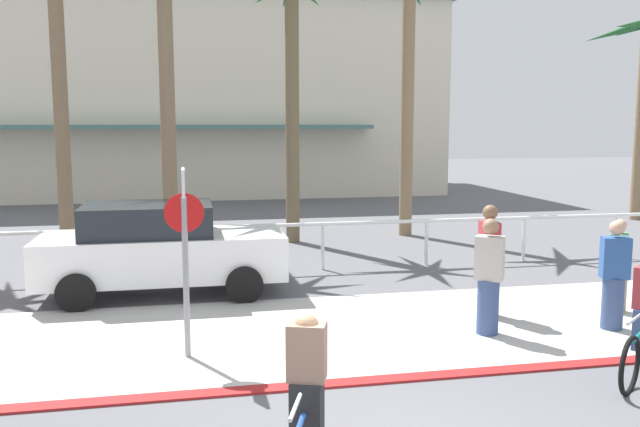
{
  "coord_description": "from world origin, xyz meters",
  "views": [
    {
      "loc": [
        -1.69,
        -5.34,
        3.15
      ],
      "look_at": [
        0.61,
        6.0,
        1.58
      ],
      "focal_mm": 37.43,
      "sensor_mm": 36.0,
      "label": 1
    }
  ],
  "objects_px": {
    "palm_tree_3": "(291,40)",
    "pedestrian_3": "(614,280)",
    "palm_tree_2": "(166,20)",
    "pedestrian_2": "(488,265)",
    "pedestrian_0": "(489,281)",
    "palm_tree_4": "(408,45)",
    "pedestrian_1": "(618,270)",
    "car_white_1": "(160,248)",
    "cyclist_blue_0": "(306,400)",
    "stop_sign_bike_lane": "(185,236)"
  },
  "relations": [
    {
      "from": "palm_tree_2",
      "to": "pedestrian_0",
      "type": "distance_m",
      "value": 10.07
    },
    {
      "from": "palm_tree_4",
      "to": "cyclist_blue_0",
      "type": "height_order",
      "value": "palm_tree_4"
    },
    {
      "from": "pedestrian_2",
      "to": "pedestrian_3",
      "type": "height_order",
      "value": "pedestrian_2"
    },
    {
      "from": "palm_tree_3",
      "to": "palm_tree_4",
      "type": "bearing_deg",
      "value": 8.7
    },
    {
      "from": "palm_tree_2",
      "to": "pedestrian_0",
      "type": "bearing_deg",
      "value": -57.93
    },
    {
      "from": "pedestrian_1",
      "to": "pedestrian_2",
      "type": "xyz_separation_m",
      "value": [
        -2.21,
        0.22,
        0.14
      ]
    },
    {
      "from": "pedestrian_3",
      "to": "palm_tree_3",
      "type": "bearing_deg",
      "value": 112.88
    },
    {
      "from": "palm_tree_4",
      "to": "pedestrian_0",
      "type": "height_order",
      "value": "palm_tree_4"
    },
    {
      "from": "palm_tree_4",
      "to": "pedestrian_0",
      "type": "xyz_separation_m",
      "value": [
        -1.7,
        -8.86,
        -4.46
      ]
    },
    {
      "from": "palm_tree_4",
      "to": "pedestrian_0",
      "type": "distance_m",
      "value": 10.06
    },
    {
      "from": "pedestrian_1",
      "to": "car_white_1",
      "type": "bearing_deg",
      "value": 159.92
    },
    {
      "from": "stop_sign_bike_lane",
      "to": "cyclist_blue_0",
      "type": "xyz_separation_m",
      "value": [
        1.03,
        -3.26,
        -0.98
      ]
    },
    {
      "from": "palm_tree_2",
      "to": "cyclist_blue_0",
      "type": "xyz_separation_m",
      "value": [
        1.36,
        -10.92,
        -4.85
      ]
    },
    {
      "from": "pedestrian_3",
      "to": "pedestrian_0",
      "type": "bearing_deg",
      "value": 175.71
    },
    {
      "from": "car_white_1",
      "to": "pedestrian_3",
      "type": "height_order",
      "value": "pedestrian_3"
    },
    {
      "from": "car_white_1",
      "to": "palm_tree_4",
      "type": "bearing_deg",
      "value": 39.63
    },
    {
      "from": "palm_tree_2",
      "to": "pedestrian_2",
      "type": "relative_size",
      "value": 3.89
    },
    {
      "from": "stop_sign_bike_lane",
      "to": "pedestrian_3",
      "type": "bearing_deg",
      "value": -0.31
    },
    {
      "from": "stop_sign_bike_lane",
      "to": "pedestrian_1",
      "type": "xyz_separation_m",
      "value": [
        7.03,
        0.79,
        -0.95
      ]
    },
    {
      "from": "car_white_1",
      "to": "palm_tree_3",
      "type": "bearing_deg",
      "value": 56.53
    },
    {
      "from": "palm_tree_2",
      "to": "palm_tree_4",
      "type": "distance_m",
      "value": 6.56
    },
    {
      "from": "palm_tree_3",
      "to": "pedestrian_1",
      "type": "bearing_deg",
      "value": -61.09
    },
    {
      "from": "palm_tree_4",
      "to": "cyclist_blue_0",
      "type": "distance_m",
      "value": 14.01
    },
    {
      "from": "stop_sign_bike_lane",
      "to": "pedestrian_2",
      "type": "bearing_deg",
      "value": 11.85
    },
    {
      "from": "pedestrian_3",
      "to": "palm_tree_4",
      "type": "bearing_deg",
      "value": 91.79
    },
    {
      "from": "stop_sign_bike_lane",
      "to": "pedestrian_2",
      "type": "height_order",
      "value": "stop_sign_bike_lane"
    },
    {
      "from": "stop_sign_bike_lane",
      "to": "pedestrian_1",
      "type": "relative_size",
      "value": 1.62
    },
    {
      "from": "pedestrian_0",
      "to": "pedestrian_2",
      "type": "distance_m",
      "value": 0.99
    },
    {
      "from": "palm_tree_3",
      "to": "pedestrian_2",
      "type": "bearing_deg",
      "value": -74.76
    },
    {
      "from": "pedestrian_0",
      "to": "pedestrian_1",
      "type": "bearing_deg",
      "value": 14.4
    },
    {
      "from": "palm_tree_2",
      "to": "pedestrian_3",
      "type": "bearing_deg",
      "value": -48.91
    },
    {
      "from": "palm_tree_3",
      "to": "pedestrian_1",
      "type": "height_order",
      "value": "palm_tree_3"
    },
    {
      "from": "car_white_1",
      "to": "pedestrian_3",
      "type": "xyz_separation_m",
      "value": [
        6.85,
        -3.57,
        -0.09
      ]
    },
    {
      "from": "palm_tree_3",
      "to": "car_white_1",
      "type": "height_order",
      "value": "palm_tree_3"
    },
    {
      "from": "stop_sign_bike_lane",
      "to": "cyclist_blue_0",
      "type": "relative_size",
      "value": 1.47
    },
    {
      "from": "palm_tree_3",
      "to": "pedestrian_0",
      "type": "xyz_separation_m",
      "value": [
        1.61,
        -8.35,
        -4.44
      ]
    },
    {
      "from": "palm_tree_2",
      "to": "car_white_1",
      "type": "distance_m",
      "value": 6.23
    },
    {
      "from": "palm_tree_2",
      "to": "palm_tree_3",
      "type": "bearing_deg",
      "value": 14.66
    },
    {
      "from": "palm_tree_4",
      "to": "pedestrian_1",
      "type": "bearing_deg",
      "value": -83.48
    },
    {
      "from": "palm_tree_3",
      "to": "car_white_1",
      "type": "relative_size",
      "value": 1.57
    },
    {
      "from": "pedestrian_0",
      "to": "pedestrian_1",
      "type": "height_order",
      "value": "pedestrian_0"
    },
    {
      "from": "car_white_1",
      "to": "pedestrian_1",
      "type": "xyz_separation_m",
      "value": [
        7.5,
        -2.74,
        -0.15
      ]
    },
    {
      "from": "car_white_1",
      "to": "palm_tree_2",
      "type": "bearing_deg",
      "value": 87.96
    },
    {
      "from": "pedestrian_0",
      "to": "pedestrian_2",
      "type": "xyz_separation_m",
      "value": [
        0.42,
        0.9,
        0.05
      ]
    },
    {
      "from": "pedestrian_2",
      "to": "pedestrian_3",
      "type": "relative_size",
      "value": 1.09
    },
    {
      "from": "palm_tree_3",
      "to": "pedestrian_3",
      "type": "height_order",
      "value": "palm_tree_3"
    },
    {
      "from": "stop_sign_bike_lane",
      "to": "palm_tree_3",
      "type": "xyz_separation_m",
      "value": [
        2.79,
        8.47,
        3.59
      ]
    },
    {
      "from": "palm_tree_2",
      "to": "palm_tree_3",
      "type": "height_order",
      "value": "palm_tree_2"
    },
    {
      "from": "palm_tree_4",
      "to": "pedestrian_3",
      "type": "height_order",
      "value": "palm_tree_4"
    },
    {
      "from": "palm_tree_4",
      "to": "palm_tree_3",
      "type": "bearing_deg",
      "value": -171.3
    }
  ]
}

